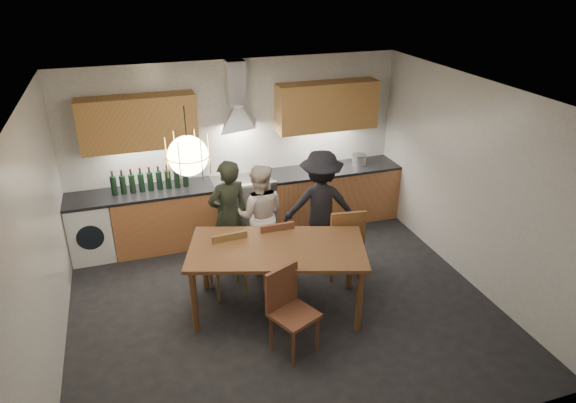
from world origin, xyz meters
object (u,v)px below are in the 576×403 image
object	(u,v)px
person_left	(229,215)
person_right	(321,205)
chair_front	(288,305)
wine_bottles	(150,179)
mixing_bowl	(322,169)
dining_table	(277,254)
chair_back_left	(229,259)
person_mid	(260,215)
stock_pot	(359,160)

from	to	relation	value
person_left	person_right	size ratio (longest dim) A/B	0.98
chair_front	wine_bottles	distance (m)	2.97
person_left	wine_bottles	xyz separation A→B (m)	(-0.92, 0.87, 0.30)
mixing_bowl	dining_table	bearing A→B (deg)	-124.55
dining_table	chair_back_left	xyz separation A→B (m)	(-0.49, 0.43, -0.22)
person_right	wine_bottles	size ratio (longest dim) A/B	1.48
chair_back_left	wine_bottles	bearing A→B (deg)	-68.65
person_left	person_mid	bearing A→B (deg)	165.84
person_left	chair_front	bearing A→B (deg)	84.94
person_right	chair_front	bearing A→B (deg)	74.55
chair_back_left	person_right	bearing A→B (deg)	-162.46
chair_back_left	person_mid	size ratio (longest dim) A/B	0.65
person_right	stock_pot	size ratio (longest dim) A/B	7.08
person_right	mixing_bowl	distance (m)	0.98
person_mid	stock_pot	distance (m)	2.10
chair_front	mixing_bowl	size ratio (longest dim) A/B	3.10
chair_front	person_left	size ratio (longest dim) A/B	0.62
chair_back_left	mixing_bowl	size ratio (longest dim) A/B	3.06
chair_front	person_mid	bearing A→B (deg)	59.50
chair_back_left	chair_front	bearing A→B (deg)	105.45
dining_table	mixing_bowl	size ratio (longest dim) A/B	7.24
chair_front	stock_pot	xyz separation A→B (m)	(2.06, 2.69, 0.43)
stock_pot	chair_front	bearing A→B (deg)	-127.54
dining_table	person_left	size ratio (longest dim) A/B	1.44
stock_pot	person_mid	bearing A→B (deg)	-154.78
chair_front	person_mid	world-z (taller)	person_mid
person_right	mixing_bowl	xyz separation A→B (m)	(0.37, 0.89, 0.15)
person_right	mixing_bowl	bearing A→B (deg)	-96.83
chair_back_left	person_mid	bearing A→B (deg)	-135.01
chair_front	stock_pot	world-z (taller)	stock_pot
person_right	stock_pot	bearing A→B (deg)	-120.55
chair_front	person_right	distance (m)	1.99
person_mid	mixing_bowl	distance (m)	1.46
person_left	stock_pot	size ratio (longest dim) A/B	6.97
mixing_bowl	stock_pot	bearing A→B (deg)	8.61
stock_pot	chair_back_left	bearing A→B (deg)	-147.54
chair_front	person_right	world-z (taller)	person_right
person_mid	wine_bottles	distance (m)	1.64
dining_table	chair_back_left	distance (m)	0.69
dining_table	wine_bottles	bearing A→B (deg)	139.64
person_mid	person_right	size ratio (longest dim) A/B	0.92
person_left	person_mid	distance (m)	0.42
stock_pot	wine_bottles	xyz separation A→B (m)	(-3.22, -0.01, 0.09)
person_mid	mixing_bowl	size ratio (longest dim) A/B	4.68
wine_bottles	stock_pot	bearing A→B (deg)	0.10
person_left	mixing_bowl	bearing A→B (deg)	-167.19
person_left	mixing_bowl	xyz separation A→B (m)	(1.63, 0.77, 0.16)
dining_table	chair_back_left	bearing A→B (deg)	156.31
dining_table	person_mid	xyz separation A→B (m)	(0.10, 1.11, -0.03)
chair_front	person_mid	size ratio (longest dim) A/B	0.66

